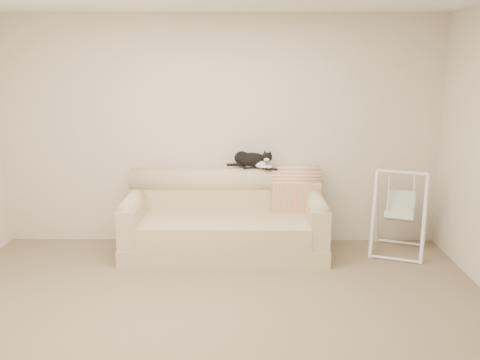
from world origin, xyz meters
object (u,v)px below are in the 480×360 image
at_px(sofa, 225,221).
at_px(baby_swing, 400,212).
at_px(remote_b, 270,168).
at_px(remote_a, 251,167).
at_px(tuxedo_cat, 252,159).

relative_size(sofa, baby_swing, 2.35).
bearing_deg(remote_b, remote_a, 165.44).
bearing_deg(tuxedo_cat, sofa, -139.17).
distance_m(tuxedo_cat, baby_swing, 1.73).
bearing_deg(baby_swing, sofa, 179.76).
bearing_deg(sofa, baby_swing, -0.24).
bearing_deg(sofa, remote_a, 41.67).
xyz_separation_m(sofa, baby_swing, (1.92, -0.01, 0.11)).
bearing_deg(remote_b, baby_swing, -8.18).
bearing_deg(baby_swing, tuxedo_cat, 170.63).
bearing_deg(baby_swing, remote_b, 171.82).
xyz_separation_m(sofa, tuxedo_cat, (0.30, 0.26, 0.65)).
xyz_separation_m(sofa, remote_b, (0.50, 0.20, 0.56)).
xyz_separation_m(remote_a, remote_b, (0.22, -0.06, -0.00)).
bearing_deg(remote_a, tuxedo_cat, 23.08).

